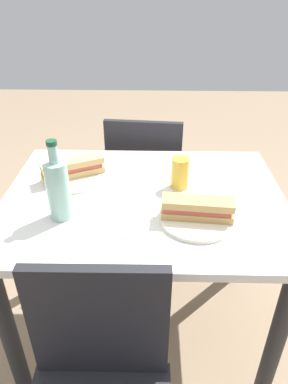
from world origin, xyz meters
TOP-DOWN VIEW (x-y plane):
  - ground_plane at (0.00, 0.00)m, footprint 8.00×8.00m
  - dining_table at (0.00, 0.00)m, footprint 1.04×0.79m
  - chair_far at (-0.01, 0.59)m, footprint 0.43×0.43m
  - plate_near at (-0.29, 0.13)m, footprint 0.25×0.25m
  - baguette_sandwich_near at (-0.29, 0.13)m, footprint 0.25×0.17m
  - knife_near at (-0.32, 0.18)m, footprint 0.17×0.08m
  - plate_far at (0.18, -0.14)m, footprint 0.25×0.25m
  - baguette_sandwich_far at (0.18, -0.14)m, footprint 0.24×0.09m
  - knife_far at (0.17, -0.08)m, footprint 0.17×0.08m
  - water_bottle at (-0.28, -0.13)m, footprint 0.08×0.08m
  - beer_glass at (0.13, 0.07)m, footprint 0.07×0.07m
  - paper_napkin at (-0.08, -0.18)m, footprint 0.18×0.18m

SIDE VIEW (x-z plane):
  - ground_plane at x=0.00m, z-range 0.00..0.00m
  - chair_far at x=-0.01m, z-range 0.06..0.91m
  - dining_table at x=0.00m, z-range 0.25..0.99m
  - paper_napkin at x=-0.08m, z-range 0.74..0.75m
  - plate_near at x=-0.29m, z-range 0.74..0.76m
  - plate_far at x=0.18m, z-range 0.74..0.76m
  - knife_near at x=-0.32m, z-range 0.76..0.77m
  - knife_far at x=0.17m, z-range 0.76..0.77m
  - baguette_sandwich_near at x=-0.29m, z-range 0.76..0.83m
  - baguette_sandwich_far at x=0.18m, z-range 0.76..0.83m
  - beer_glass at x=0.13m, z-range 0.74..0.87m
  - water_bottle at x=-0.28m, z-range 0.72..0.99m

